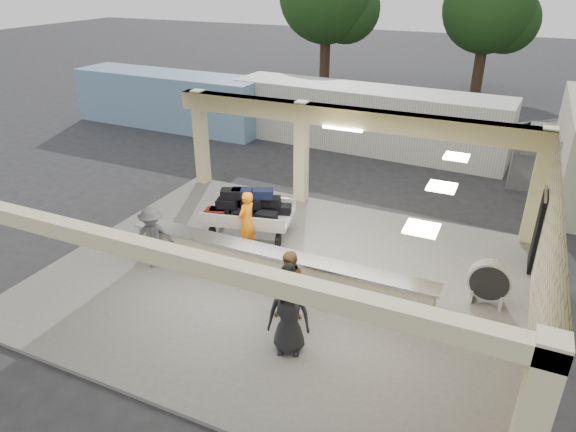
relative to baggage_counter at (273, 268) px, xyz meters
The scene contains 15 objects.
ground 0.77m from the baggage_counter, 90.00° to the left, with size 120.00×120.00×0.00m, color #262628.
pavilion 1.41m from the baggage_counter, 79.65° to the left, with size 12.01×10.00×3.55m.
baggage_counter is the anchor object (origin of this frame).
luggage_cart 2.92m from the baggage_counter, 131.16° to the left, with size 2.82×2.09×1.48m.
drum_fan 5.24m from the baggage_counter, 16.39° to the left, with size 1.02×0.56×1.12m.
baggage_handler 2.04m from the baggage_counter, 137.98° to the left, with size 0.65×0.36×1.79m, color orange.
passenger_a 1.49m from the baggage_counter, 47.07° to the right, with size 0.83×0.37×1.71m, color brown.
passenger_b 1.87m from the baggage_counter, 53.12° to the right, with size 1.00×0.37×1.71m, color black.
passenger_c 3.37m from the baggage_counter, behind, with size 1.12×0.39×1.73m, color #47474C.
passenger_d 2.55m from the baggage_counter, 56.49° to the right, with size 0.88×0.36×1.80m, color black.
car_white_a 15.82m from the baggage_counter, 65.48° to the left, with size 2.21×4.66×1.33m, color white.
car_dark 16.34m from the baggage_counter, 65.53° to the left, with size 1.36×3.85×1.28m, color black.
container_white 12.13m from the baggage_counter, 96.28° to the left, with size 12.45×2.49×2.70m, color silver.
container_blue 16.19m from the baggage_counter, 135.23° to the left, with size 10.26×2.46×2.67m, color #7493BA.
tree_mid 27.11m from the baggage_counter, 85.03° to the left, with size 6.00×5.60×8.00m.
Camera 1 is at (4.94, -10.41, 7.43)m, focal length 32.00 mm.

